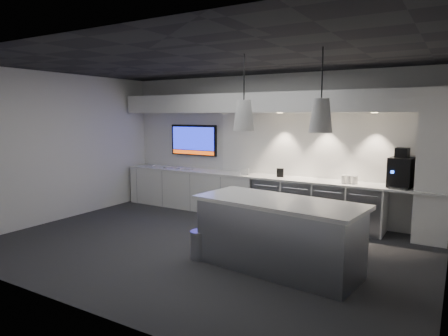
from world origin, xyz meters
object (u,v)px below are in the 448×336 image
Objects in this scene: island at (278,234)px; coffee_machine at (401,171)px; bin at (200,245)px; wall_tv at (194,140)px.

coffee_machine is (1.25, 2.47, 0.68)m from island.
coffee_machine is at bearing 69.86° from island.
bin is at bearing -162.93° from island.
wall_tv is 4.43m from island.
bin is (-1.17, -0.22, -0.29)m from island.
bin is 0.62× the size of coffee_machine.
island is 1.23m from bin.
island is (3.34, -2.71, -1.06)m from wall_tv.
island is at bearing 10.39° from bin.
island reaches higher than bin.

